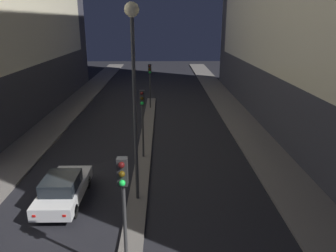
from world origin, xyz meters
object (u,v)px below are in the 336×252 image
object	(u,v)px
traffic_light_far	(150,76)
street_lamp	(133,63)
traffic_light_near	(123,192)
traffic_light_mid	(142,109)
car_left_lane	(63,189)

from	to	relation	value
traffic_light_far	street_lamp	bearing A→B (deg)	-90.00
traffic_light_near	traffic_light_mid	xyz separation A→B (m)	(0.00, 10.10, 0.00)
traffic_light_near	car_left_lane	size ratio (longest dim) A/B	0.97
traffic_light_near	traffic_light_mid	world-z (taller)	same
car_left_lane	street_lamp	bearing A→B (deg)	2.46
traffic_light_near	traffic_light_far	size ratio (longest dim) A/B	1.00
traffic_light_near	car_left_lane	xyz separation A→B (m)	(-3.50, 4.86, -2.54)
traffic_light_far	car_left_lane	world-z (taller)	traffic_light_far
traffic_light_mid	street_lamp	xyz separation A→B (m)	(0.00, -5.09, 3.38)
traffic_light_far	street_lamp	size ratio (longest dim) A/B	0.48
traffic_light_near	traffic_light_far	xyz separation A→B (m)	(0.00, 22.41, 0.00)
traffic_light_far	street_lamp	distance (m)	17.72
street_lamp	car_left_lane	distance (m)	6.88
traffic_light_near	car_left_lane	world-z (taller)	traffic_light_near
traffic_light_near	traffic_light_far	bearing A→B (deg)	90.00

